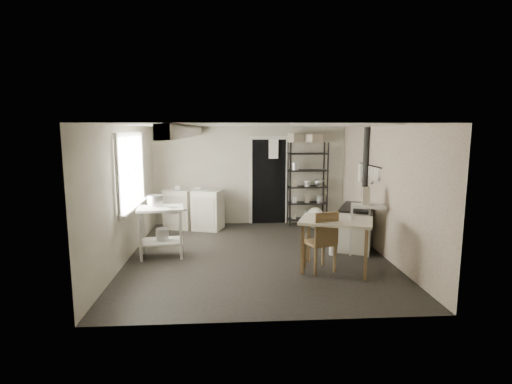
{
  "coord_description": "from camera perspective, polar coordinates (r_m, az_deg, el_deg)",
  "views": [
    {
      "loc": [
        -0.47,
        -6.87,
        2.23
      ],
      "look_at": [
        0.0,
        0.3,
        1.1
      ],
      "focal_mm": 28.0,
      "sensor_mm": 36.0,
      "label": 1
    }
  ],
  "objects": [
    {
      "name": "bucket",
      "position": [
        7.27,
        -13.23,
        -6.0
      ],
      "size": [
        0.22,
        0.22,
        0.24
      ],
      "primitive_type": "cylinder",
      "rotation": [
        0.0,
        0.0,
        -0.0
      ],
      "color": "silver",
      "rests_on": "prep_table"
    },
    {
      "name": "utensil_rail",
      "position": [
        7.96,
        15.82,
        3.7
      ],
      "size": [
        0.06,
        1.2,
        0.44
      ],
      "primitive_type": null,
      "color": "silver",
      "rests_on": "wall_right"
    },
    {
      "name": "wall_right",
      "position": [
        7.47,
        17.65,
        0.2
      ],
      "size": [
        0.02,
        5.0,
        2.3
      ],
      "primitive_type": "cube",
      "color": "#B3AE99",
      "rests_on": "ground"
    },
    {
      "name": "ceiling",
      "position": [
        6.89,
        0.16,
        9.52
      ],
      "size": [
        5.0,
        5.0,
        0.0
      ],
      "primitive_type": "plane",
      "rotation": [
        3.14,
        0.0,
        0.0
      ],
      "color": "silver",
      "rests_on": "wall_back"
    },
    {
      "name": "saucepan",
      "position": [
        7.03,
        -11.75,
        -2.57
      ],
      "size": [
        0.22,
        0.22,
        0.1
      ],
      "primitive_type": "cylinder",
      "rotation": [
        0.0,
        0.0,
        -0.34
      ],
      "color": "silver",
      "rests_on": "prep_table"
    },
    {
      "name": "wall_back",
      "position": [
        9.45,
        -0.87,
        2.36
      ],
      "size": [
        4.5,
        0.02,
        2.3
      ],
      "primitive_type": "cube",
      "color": "#B3AE99",
      "rests_on": "ground"
    },
    {
      "name": "shelf_rack",
      "position": [
        9.44,
        7.33,
        1.06
      ],
      "size": [
        0.94,
        0.41,
        1.94
      ],
      "primitive_type": null,
      "rotation": [
        0.0,
        0.0,
        0.06
      ],
      "color": "black",
      "rests_on": "ground"
    },
    {
      "name": "mixing_bowl",
      "position": [
        9.0,
        -8.42,
        0.69
      ],
      "size": [
        0.38,
        0.38,
        0.07
      ],
      "primitive_type": "imported",
      "rotation": [
        0.0,
        0.0,
        -0.42
      ],
      "color": "silver",
      "rests_on": "base_cabinets"
    },
    {
      "name": "stove",
      "position": [
        7.83,
        14.18,
        -4.56
      ],
      "size": [
        0.93,
        1.15,
        0.79
      ],
      "primitive_type": null,
      "rotation": [
        0.0,
        0.0,
        -0.43
      ],
      "color": "beige",
      "rests_on": "ground"
    },
    {
      "name": "doorway",
      "position": [
        9.47,
        1.86,
        1.46
      ],
      "size": [
        0.96,
        0.1,
        2.08
      ],
      "primitive_type": null,
      "color": "beige",
      "rests_on": "ground"
    },
    {
      "name": "work_table",
      "position": [
        6.5,
        11.26,
        -7.76
      ],
      "size": [
        1.29,
        1.1,
        0.83
      ],
      "primitive_type": null,
      "rotation": [
        0.0,
        0.0,
        -0.35
      ],
      "color": "beige",
      "rests_on": "ground"
    },
    {
      "name": "side_ledge",
      "position": [
        7.3,
        15.65,
        -5.69
      ],
      "size": [
        0.68,
        0.49,
        0.94
      ],
      "primitive_type": null,
      "rotation": [
        0.0,
        0.0,
        -0.3
      ],
      "color": "beige",
      "rests_on": "ground"
    },
    {
      "name": "wall_front",
      "position": [
        4.53,
        2.32,
        -4.86
      ],
      "size": [
        4.5,
        0.02,
        2.3
      ],
      "primitive_type": "cube",
      "color": "#B3AE99",
      "rests_on": "ground"
    },
    {
      "name": "storage_box_a",
      "position": [
        9.36,
        5.74,
        7.54
      ],
      "size": [
        0.38,
        0.36,
        0.2
      ],
      "primitive_type": "cube",
      "rotation": [
        0.0,
        0.0,
        0.43
      ],
      "color": "beige",
      "rests_on": "shelf_rack"
    },
    {
      "name": "chair",
      "position": [
        6.44,
        9.1,
        -6.89
      ],
      "size": [
        0.52,
        0.53,
        0.98
      ],
      "primitive_type": null,
      "rotation": [
        0.0,
        0.0,
        0.32
      ],
      "color": "brown",
      "rests_on": "ground"
    },
    {
      "name": "ceiling_beam",
      "position": [
        6.91,
        -9.93,
        8.56
      ],
      "size": [
        0.18,
        5.0,
        0.18
      ],
      "primitive_type": null,
      "color": "beige",
      "rests_on": "ceiling"
    },
    {
      "name": "shelf_jar",
      "position": [
        9.32,
        5.75,
        3.53
      ],
      "size": [
        0.1,
        0.1,
        0.18
      ],
      "primitive_type": "imported",
      "rotation": [
        0.0,
        0.0,
        0.31
      ],
      "color": "silver",
      "rests_on": "shelf_rack"
    },
    {
      "name": "storage_box_b",
      "position": [
        9.37,
        8.31,
        7.37
      ],
      "size": [
        0.37,
        0.36,
        0.19
      ],
      "primitive_type": "cube",
      "rotation": [
        0.0,
        0.0,
        0.4
      ],
      "color": "beige",
      "rests_on": "shelf_rack"
    },
    {
      "name": "table_cup",
      "position": [
        6.41,
        13.42,
        -4.13
      ],
      "size": [
        0.12,
        0.12,
        0.09
      ],
      "primitive_type": "imported",
      "rotation": [
        0.0,
        0.0,
        -0.23
      ],
      "color": "silver",
      "rests_on": "work_table"
    },
    {
      "name": "floor",
      "position": [
        7.24,
        0.16,
        -9.01
      ],
      "size": [
        5.0,
        5.0,
        0.0
      ],
      "primitive_type": "plane",
      "color": "black",
      "rests_on": "ground"
    },
    {
      "name": "base_cabinets",
      "position": [
        9.15,
        -8.86,
        -2.33
      ],
      "size": [
        1.47,
        0.96,
        0.89
      ],
      "primitive_type": null,
      "rotation": [
        0.0,
        0.0,
        -0.3
      ],
      "color": "beige",
      "rests_on": "ground"
    },
    {
      "name": "floor_crock",
      "position": [
        7.37,
        10.89,
        -8.24
      ],
      "size": [
        0.16,
        0.16,
        0.17
      ],
      "primitive_type": "cylinder",
      "rotation": [
        0.0,
        0.0,
        0.2
      ],
      "color": "silver",
      "rests_on": "ground"
    },
    {
      "name": "oats_box",
      "position": [
        7.19,
        15.41,
        -1.16
      ],
      "size": [
        0.16,
        0.22,
        0.3
      ],
      "primitive_type": "cube",
      "rotation": [
        0.0,
        0.0,
        -0.25
      ],
      "color": "beige",
      "rests_on": "side_ledge"
    },
    {
      "name": "flour_sack",
      "position": [
        9.15,
        8.45,
        -3.72
      ],
      "size": [
        0.42,
        0.37,
        0.49
      ],
      "primitive_type": "ellipsoid",
      "rotation": [
        0.0,
        0.0,
        0.05
      ],
      "color": "white",
      "rests_on": "ground"
    },
    {
      "name": "prep_table",
      "position": [
        7.24,
        -13.37,
        -5.95
      ],
      "size": [
        0.85,
        0.66,
        0.89
      ],
      "primitive_type": null,
      "rotation": [
        0.0,
        0.0,
        0.13
      ],
      "color": "beige",
      "rests_on": "ground"
    },
    {
      "name": "window",
      "position": [
        7.32,
        -17.58,
        2.8
      ],
      "size": [
        0.12,
        1.76,
        1.28
      ],
      "primitive_type": null,
      "color": "beige",
      "rests_on": "wall_left"
    },
    {
      "name": "wallpaper_panel",
      "position": [
        7.46,
        17.58,
        0.2
      ],
      "size": [
        0.01,
        5.0,
        2.3
      ],
      "primitive_type": null,
      "color": "#BEB09A",
      "rests_on": "wall_right"
    },
    {
      "name": "stockpot",
      "position": [
        7.25,
        -14.2,
        -1.59
      ],
      "size": [
        0.35,
        0.35,
        0.29
      ],
      "primitive_type": "cylinder",
      "rotation": [
        0.0,
        0.0,
        -0.36
      ],
      "color": "silver",
      "rests_on": "prep_table"
    },
    {
      "name": "stovepipe",
      "position": [
        8.12,
        15.4,
        4.09
      ],
      "size": [
        0.16,
        0.16,
        1.56
      ],
      "primitive_type": null,
      "rotation": [
        0.0,
        0.0,
        0.41
      ],
      "color": "black",
      "rests_on": "stove"
    },
    {
      "name": "wall_left",
      "position": [
        7.18,
        -18.06,
        -0.16
      ],
      "size": [
        0.02,
        5.0,
        2.3
      ],
      "primitive_type": "cube",
      "color": "#B3AE99",
      "rests_on": "ground"
    },
    {
      "name": "counter_cup",
      "position": [
        9.04,
        -11.18,
        0.75
      ],
      "size": [
        0.14,
        0.14,
        0.1
      ],
      "primitive_type": "imported",
      "rotation": [
        0.0,
        0.0,
        -0.12
      ],
      "color": "silver",
      "rests_on": "base_cabinets"
    }
  ]
}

